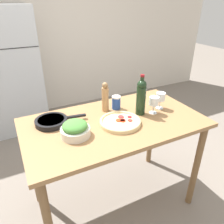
{
  "coord_description": "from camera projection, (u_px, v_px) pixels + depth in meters",
  "views": [
    {
      "loc": [
        -0.68,
        -1.31,
        1.75
      ],
      "look_at": [
        0.0,
        0.04,
        0.96
      ],
      "focal_mm": 35.0,
      "sensor_mm": 36.0,
      "label": 1
    }
  ],
  "objects": [
    {
      "name": "wine_bottle",
      "position": [
        141.0,
        96.0,
        1.74
      ],
      "size": [
        0.08,
        0.08,
        0.34
      ],
      "color": "black",
      "rests_on": "prep_counter"
    },
    {
      "name": "homemade_pizza",
      "position": [
        120.0,
        122.0,
        1.66
      ],
      "size": [
        0.32,
        0.32,
        0.03
      ],
      "color": "#DBC189",
      "rests_on": "prep_counter"
    },
    {
      "name": "wall_back",
      "position": [
        45.0,
        31.0,
        3.35
      ],
      "size": [
        6.4,
        0.08,
        2.6
      ],
      "color": "silver",
      "rests_on": "ground_plane"
    },
    {
      "name": "wine_glass_near",
      "position": [
        154.0,
        102.0,
        1.78
      ],
      "size": [
        0.08,
        0.08,
        0.14
      ],
      "color": "silver",
      "rests_on": "prep_counter"
    },
    {
      "name": "wine_glass_far",
      "position": [
        161.0,
        97.0,
        1.85
      ],
      "size": [
        0.08,
        0.08,
        0.14
      ],
      "color": "silver",
      "rests_on": "prep_counter"
    },
    {
      "name": "refrigerator",
      "position": [
        11.0,
        72.0,
        3.01
      ],
      "size": [
        0.76,
        0.71,
        1.69
      ],
      "color": "#B7BCC1",
      "rests_on": "ground_plane"
    },
    {
      "name": "salad_bowl",
      "position": [
        75.0,
        129.0,
        1.5
      ],
      "size": [
        0.21,
        0.21,
        0.12
      ],
      "color": "silver",
      "rests_on": "prep_counter"
    },
    {
      "name": "ground_plane",
      "position": [
        114.0,
        200.0,
        2.12
      ],
      "size": [
        14.0,
        14.0,
        0.0
      ],
      "primitive_type": "plane",
      "color": "slate"
    },
    {
      "name": "cast_iron_skillet",
      "position": [
        52.0,
        121.0,
        1.66
      ],
      "size": [
        0.39,
        0.24,
        0.04
      ],
      "color": "black",
      "rests_on": "prep_counter"
    },
    {
      "name": "prep_counter",
      "position": [
        114.0,
        134.0,
        1.76
      ],
      "size": [
        1.4,
        0.79,
        0.9
      ],
      "color": "olive",
      "rests_on": "ground_plane"
    },
    {
      "name": "pepper_mill",
      "position": [
        105.0,
        97.0,
        1.81
      ],
      "size": [
        0.06,
        0.06,
        0.25
      ],
      "color": "#AD7F51",
      "rests_on": "prep_counter"
    },
    {
      "name": "salt_canister",
      "position": [
        116.0,
        102.0,
        1.87
      ],
      "size": [
        0.07,
        0.07,
        0.12
      ],
      "color": "#284CA3",
      "rests_on": "prep_counter"
    }
  ]
}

